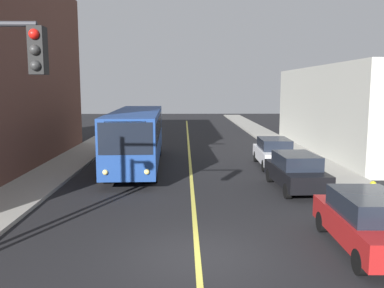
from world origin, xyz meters
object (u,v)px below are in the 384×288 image
city_bus (137,135)px  parked_car_red (368,221)px  parked_car_black (296,171)px  fire_hydrant (373,191)px  parked_car_white (274,152)px

city_bus → parked_car_red: city_bus is taller
city_bus → parked_car_black: 9.56m
parked_car_red → fire_hydrant: bearing=63.8°
parked_car_white → fire_hydrant: size_ratio=5.29×
fire_hydrant → parked_car_red: bearing=-116.2°
parked_car_white → fire_hydrant: parked_car_white is taller
fire_hydrant → city_bus: bearing=140.1°
parked_car_black → fire_hydrant: parked_car_black is taller
parked_car_red → fire_hydrant: size_ratio=5.29×
parked_car_white → fire_hydrant: (2.04, -8.04, -0.26)m
city_bus → parked_car_red: size_ratio=2.75×
parked_car_red → parked_car_white: same height
parked_car_black → fire_hydrant: 3.48m
city_bus → parked_car_white: (7.87, -0.24, -0.98)m
city_bus → parked_car_red: 14.80m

